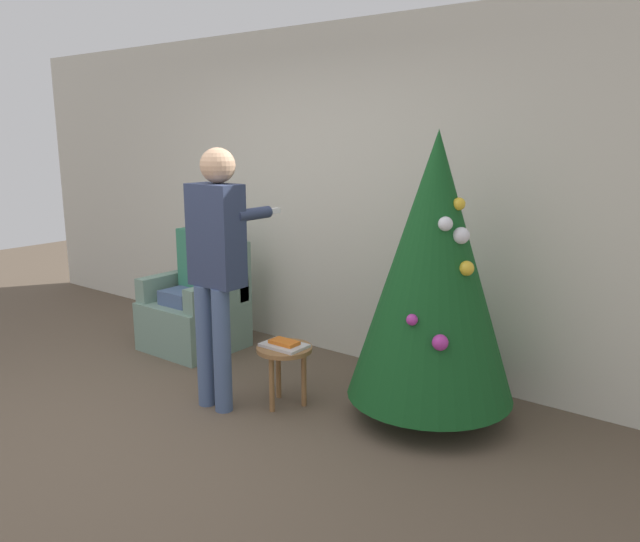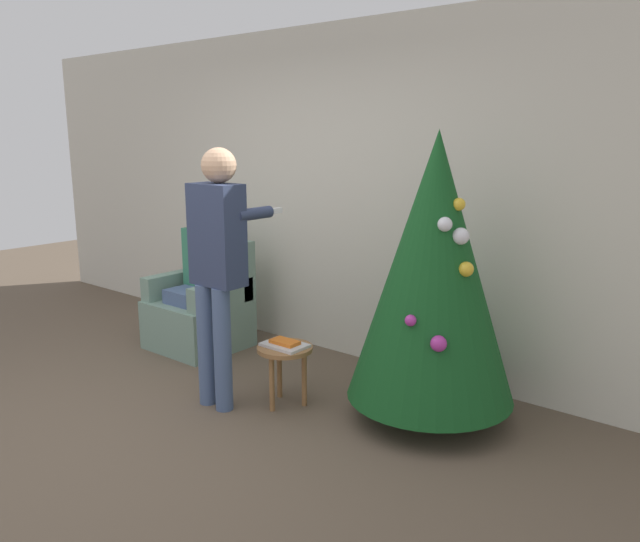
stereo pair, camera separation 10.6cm
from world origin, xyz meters
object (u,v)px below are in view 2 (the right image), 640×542
(person_seated, at_px, (198,271))
(person_standing, at_px, (217,256))
(christmas_tree, at_px, (434,268))
(armchair, at_px, (202,310))
(side_stool, at_px, (285,356))

(person_seated, bearing_deg, person_standing, -33.63)
(christmas_tree, xyz_separation_m, person_standing, (-1.23, -0.71, 0.04))
(person_seated, bearing_deg, armchair, 90.00)
(person_standing, bearing_deg, armchair, 145.37)
(armchair, bearing_deg, christmas_tree, -0.44)
(armchair, xyz_separation_m, side_stool, (1.40, -0.46, 0.03))
(person_standing, bearing_deg, side_stool, 36.69)
(person_seated, distance_m, person_standing, 1.31)
(christmas_tree, distance_m, person_seated, 2.30)
(person_seated, bearing_deg, side_stool, -17.19)
(side_stool, bearing_deg, christmas_tree, 26.82)
(person_seated, bearing_deg, christmas_tree, 0.23)
(person_standing, relative_size, side_stool, 4.16)
(armchair, bearing_deg, side_stool, -18.18)
(person_standing, distance_m, side_stool, 0.82)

